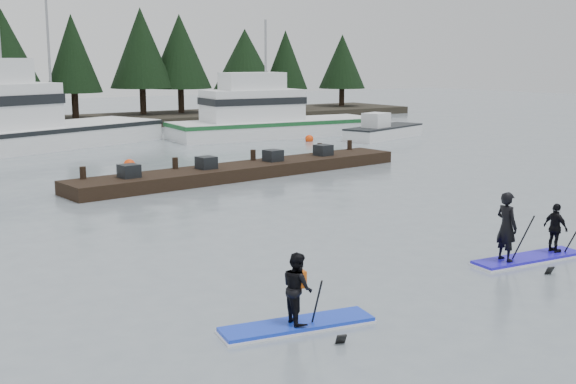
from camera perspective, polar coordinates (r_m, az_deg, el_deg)
ground at (r=17.17m, az=11.34°, el=-6.65°), size 160.00×160.00×0.00m
far_shore at (r=54.94m, az=-21.57°, el=4.87°), size 70.00×8.00×0.60m
treeline at (r=54.97m, az=-21.55°, el=4.56°), size 60.00×4.00×8.00m
fishing_boat_large at (r=42.48m, az=-21.01°, el=4.03°), size 17.50×10.07×9.63m
fishing_boat_medium at (r=46.95m, az=-1.43°, el=5.11°), size 14.09×5.22×8.30m
skiff at (r=46.45m, az=7.58°, el=4.71°), size 6.80×3.84×0.76m
floating_dock at (r=31.07m, az=-3.36°, el=1.72°), size 16.15×3.67×0.53m
buoy_b at (r=34.20m, az=-12.41°, el=1.85°), size 0.55×0.55×0.55m
buoy_c at (r=44.33m, az=1.69°, el=4.03°), size 0.51×0.51×0.51m
paddleboard_solo at (r=13.66m, az=0.75°, el=-8.53°), size 3.05×1.33×1.90m
paddleboard_duo at (r=18.98m, az=18.37°, el=-3.27°), size 3.21×1.32×2.29m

